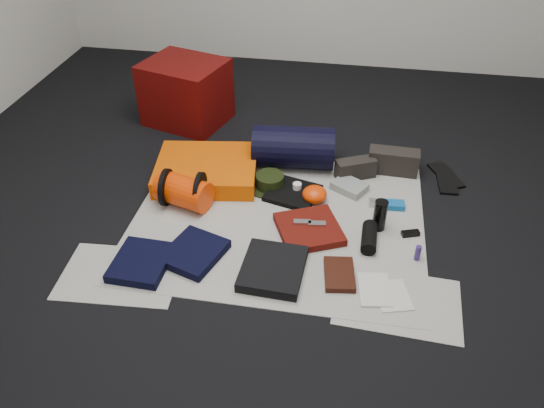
% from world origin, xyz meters
% --- Properties ---
extents(floor, '(4.50, 4.50, 0.02)m').
position_xyz_m(floor, '(0.00, 0.00, -0.01)').
color(floor, black).
rests_on(floor, ground).
extents(newspaper_mat, '(1.60, 1.30, 0.01)m').
position_xyz_m(newspaper_mat, '(0.00, 0.00, 0.00)').
color(newspaper_mat, beige).
rests_on(newspaper_mat, floor).
extents(newspaper_sheet_front_left, '(0.61, 0.44, 0.00)m').
position_xyz_m(newspaper_sheet_front_left, '(-0.70, -0.55, 0.00)').
color(newspaper_sheet_front_left, beige).
rests_on(newspaper_sheet_front_left, floor).
extents(newspaper_sheet_front_right, '(0.60, 0.43, 0.00)m').
position_xyz_m(newspaper_sheet_front_right, '(0.65, -0.50, 0.00)').
color(newspaper_sheet_front_right, beige).
rests_on(newspaper_sheet_front_right, floor).
extents(red_cabinet, '(0.63, 0.57, 0.44)m').
position_xyz_m(red_cabinet, '(-0.83, 1.03, 0.22)').
color(red_cabinet, '#550806').
rests_on(red_cabinet, floor).
extents(sleeping_pad, '(0.67, 0.58, 0.11)m').
position_xyz_m(sleeping_pad, '(-0.50, 0.34, 0.06)').
color(sleeping_pad, '#E05302').
rests_on(sleeping_pad, newspaper_mat).
extents(stuff_sack, '(0.35, 0.26, 0.18)m').
position_xyz_m(stuff_sack, '(-0.55, 0.05, 0.10)').
color(stuff_sack, '#E43503').
rests_on(stuff_sack, newspaper_mat).
extents(sack_strap_left, '(0.02, 0.22, 0.22)m').
position_xyz_m(sack_strap_left, '(-0.65, 0.05, 0.11)').
color(sack_strap_left, black).
rests_on(sack_strap_left, newspaper_mat).
extents(sack_strap_right, '(0.03, 0.22, 0.22)m').
position_xyz_m(sack_strap_right, '(-0.45, 0.05, 0.11)').
color(sack_strap_right, black).
rests_on(sack_strap_right, newspaper_mat).
extents(navy_duffel, '(0.52, 0.30, 0.26)m').
position_xyz_m(navy_duffel, '(0.00, 0.56, 0.14)').
color(navy_duffel, black).
rests_on(navy_duffel, newspaper_mat).
extents(boonie_brim, '(0.28, 0.28, 0.01)m').
position_xyz_m(boonie_brim, '(-0.10, 0.30, 0.01)').
color(boonie_brim, black).
rests_on(boonie_brim, newspaper_mat).
extents(boonie_crown, '(0.17, 0.17, 0.08)m').
position_xyz_m(boonie_crown, '(-0.10, 0.30, 0.05)').
color(boonie_crown, black).
rests_on(boonie_crown, boonie_brim).
extents(hiking_boot_left, '(0.26, 0.19, 0.12)m').
position_xyz_m(hiking_boot_left, '(0.40, 0.50, 0.07)').
color(hiking_boot_left, black).
rests_on(hiking_boot_left, newspaper_mat).
extents(hiking_boot_right, '(0.31, 0.13, 0.15)m').
position_xyz_m(hiking_boot_right, '(0.63, 0.60, 0.08)').
color(hiking_boot_right, black).
rests_on(hiking_boot_right, newspaper_mat).
extents(flip_flop_left, '(0.12, 0.29, 0.02)m').
position_xyz_m(flip_flop_left, '(0.96, 0.55, 0.01)').
color(flip_flop_left, black).
rests_on(flip_flop_left, floor).
extents(flip_flop_right, '(0.22, 0.30, 0.02)m').
position_xyz_m(flip_flop_right, '(0.96, 0.61, 0.01)').
color(flip_flop_right, black).
rests_on(flip_flop_right, floor).
extents(trousers_navy_a, '(0.27, 0.31, 0.05)m').
position_xyz_m(trousers_navy_a, '(-0.62, -0.48, 0.03)').
color(trousers_navy_a, black).
rests_on(trousers_navy_a, newspaper_mat).
extents(trousers_navy_b, '(0.34, 0.37, 0.05)m').
position_xyz_m(trousers_navy_b, '(-0.38, -0.36, 0.03)').
color(trousers_navy_b, black).
rests_on(trousers_navy_b, newspaper_mat).
extents(trousers_charcoal, '(0.31, 0.36, 0.05)m').
position_xyz_m(trousers_charcoal, '(0.04, -0.41, 0.03)').
color(trousers_charcoal, black).
rests_on(trousers_charcoal, newspaper_mat).
extents(black_tshirt, '(0.34, 0.33, 0.03)m').
position_xyz_m(black_tshirt, '(0.05, 0.24, 0.02)').
color(black_tshirt, black).
rests_on(black_tshirt, newspaper_mat).
extents(red_shirt, '(0.42, 0.42, 0.04)m').
position_xyz_m(red_shirt, '(0.18, -0.08, 0.03)').
color(red_shirt, '#540F09').
rests_on(red_shirt, newspaper_mat).
extents(orange_stuff_sack, '(0.19, 0.19, 0.09)m').
position_xyz_m(orange_stuff_sack, '(0.18, 0.21, 0.05)').
color(orange_stuff_sack, '#E43503').
rests_on(orange_stuff_sack, newspaper_mat).
extents(first_aid_pouch, '(0.24, 0.22, 0.05)m').
position_xyz_m(first_aid_pouch, '(0.38, 0.35, 0.03)').
color(first_aid_pouch, gray).
rests_on(first_aid_pouch, newspaper_mat).
extents(water_bottle, '(0.09, 0.09, 0.18)m').
position_xyz_m(water_bottle, '(0.55, 0.02, 0.10)').
color(water_bottle, black).
rests_on(water_bottle, newspaper_mat).
extents(speaker, '(0.08, 0.21, 0.08)m').
position_xyz_m(speaker, '(0.50, -0.11, 0.05)').
color(speaker, black).
rests_on(speaker, newspaper_mat).
extents(compact_camera, '(0.09, 0.06, 0.03)m').
position_xyz_m(compact_camera, '(0.54, 0.22, 0.02)').
color(compact_camera, '#ABABB0').
rests_on(compact_camera, newspaper_mat).
extents(cyan_case, '(0.11, 0.08, 0.03)m').
position_xyz_m(cyan_case, '(0.64, 0.22, 0.02)').
color(cyan_case, '#105A9C').
rests_on(cyan_case, newspaper_mat).
extents(toiletry_purple, '(0.03, 0.03, 0.09)m').
position_xyz_m(toiletry_purple, '(0.75, -0.19, 0.05)').
color(toiletry_purple, navy).
rests_on(toiletry_purple, newspaper_mat).
extents(toiletry_clear, '(0.03, 0.03, 0.08)m').
position_xyz_m(toiletry_clear, '(0.75, -0.18, 0.05)').
color(toiletry_clear, silver).
rests_on(toiletry_clear, newspaper_mat).
extents(paperback_book, '(0.17, 0.24, 0.03)m').
position_xyz_m(paperback_book, '(0.37, -0.39, 0.02)').
color(paperback_book, black).
rests_on(paperback_book, newspaper_mat).
extents(map_booklet, '(0.18, 0.24, 0.01)m').
position_xyz_m(map_booklet, '(0.54, -0.45, 0.01)').
color(map_booklet, beige).
rests_on(map_booklet, newspaper_mat).
extents(map_printout, '(0.20, 0.23, 0.01)m').
position_xyz_m(map_printout, '(0.63, -0.47, 0.01)').
color(map_printout, beige).
rests_on(map_printout, newspaper_mat).
extents(sunglasses, '(0.10, 0.07, 0.02)m').
position_xyz_m(sunglasses, '(0.72, -0.01, 0.02)').
color(sunglasses, black).
rests_on(sunglasses, newspaper_mat).
extents(key_cluster, '(0.08, 0.08, 0.01)m').
position_xyz_m(key_cluster, '(-0.64, -0.56, 0.01)').
color(key_cluster, '#ABABB0').
rests_on(key_cluster, newspaper_mat).
extents(tape_roll, '(0.05, 0.05, 0.03)m').
position_xyz_m(tape_roll, '(0.07, 0.27, 0.05)').
color(tape_roll, silver).
rests_on(tape_roll, black_tshirt).
extents(energy_bar_a, '(0.10, 0.05, 0.01)m').
position_xyz_m(energy_bar_a, '(0.14, -0.06, 0.06)').
color(energy_bar_a, '#ABABB0').
rests_on(energy_bar_a, red_shirt).
extents(energy_bar_b, '(0.10, 0.05, 0.01)m').
position_xyz_m(energy_bar_b, '(0.22, -0.06, 0.06)').
color(energy_bar_b, '#ABABB0').
rests_on(energy_bar_b, red_shirt).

